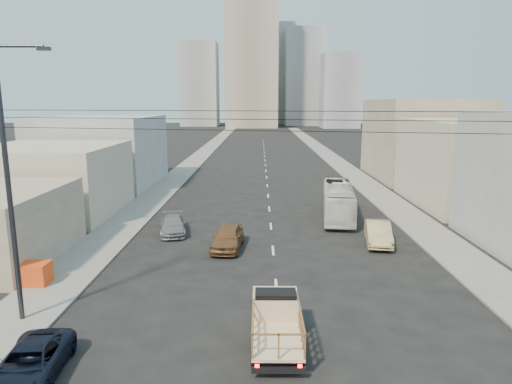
{
  "coord_description": "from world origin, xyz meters",
  "views": [
    {
      "loc": [
        -0.89,
        -14.82,
        9.59
      ],
      "look_at": [
        -1.14,
        16.22,
        3.5
      ],
      "focal_mm": 32.0,
      "sensor_mm": 36.0,
      "label": 1
    }
  ],
  "objects_px": {
    "flatbed_pickup": "(276,319)",
    "sedan_tan": "(378,233)",
    "city_bus": "(338,201)",
    "streetlamp_left": "(10,179)",
    "sedan_grey": "(173,225)",
    "crate_stack": "(32,273)",
    "sedan_brown": "(228,237)",
    "navy_pickup": "(30,364)"
  },
  "relations": [
    {
      "from": "navy_pickup",
      "to": "flatbed_pickup",
      "type": "bearing_deg",
      "value": 11.37
    },
    {
      "from": "navy_pickup",
      "to": "crate_stack",
      "type": "xyz_separation_m",
      "value": [
        -4.07,
        8.38,
        0.07
      ]
    },
    {
      "from": "city_bus",
      "to": "sedan_brown",
      "type": "distance_m",
      "value": 12.37
    },
    {
      "from": "flatbed_pickup",
      "to": "crate_stack",
      "type": "distance_m",
      "value": 14.09
    },
    {
      "from": "sedan_tan",
      "to": "flatbed_pickup",
      "type": "bearing_deg",
      "value": -110.35
    },
    {
      "from": "crate_stack",
      "to": "sedan_grey",
      "type": "bearing_deg",
      "value": 60.49
    },
    {
      "from": "navy_pickup",
      "to": "streetlamp_left",
      "type": "relative_size",
      "value": 0.37
    },
    {
      "from": "navy_pickup",
      "to": "streetlamp_left",
      "type": "bearing_deg",
      "value": 114.82
    },
    {
      "from": "sedan_grey",
      "to": "streetlamp_left",
      "type": "height_order",
      "value": "streetlamp_left"
    },
    {
      "from": "city_bus",
      "to": "sedan_grey",
      "type": "distance_m",
      "value": 14.1
    },
    {
      "from": "flatbed_pickup",
      "to": "sedan_brown",
      "type": "distance_m",
      "value": 12.6
    },
    {
      "from": "sedan_brown",
      "to": "city_bus",
      "type": "bearing_deg",
      "value": 49.6
    },
    {
      "from": "flatbed_pickup",
      "to": "sedan_tan",
      "type": "bearing_deg",
      "value": 60.85
    },
    {
      "from": "sedan_grey",
      "to": "crate_stack",
      "type": "relative_size",
      "value": 2.45
    },
    {
      "from": "flatbed_pickup",
      "to": "sedan_brown",
      "type": "xyz_separation_m",
      "value": [
        -2.79,
        12.28,
        -0.31
      ]
    },
    {
      "from": "navy_pickup",
      "to": "sedan_brown",
      "type": "bearing_deg",
      "value": 63.71
    },
    {
      "from": "sedan_grey",
      "to": "navy_pickup",
      "type": "bearing_deg",
      "value": -105.67
    },
    {
      "from": "sedan_grey",
      "to": "city_bus",
      "type": "bearing_deg",
      "value": 10.31
    },
    {
      "from": "flatbed_pickup",
      "to": "sedan_tan",
      "type": "relative_size",
      "value": 0.95
    },
    {
      "from": "navy_pickup",
      "to": "city_bus",
      "type": "bearing_deg",
      "value": 53.43
    },
    {
      "from": "city_bus",
      "to": "streetlamp_left",
      "type": "bearing_deg",
      "value": -124.63
    },
    {
      "from": "sedan_brown",
      "to": "sedan_grey",
      "type": "relative_size",
      "value": 1.04
    },
    {
      "from": "sedan_tan",
      "to": "crate_stack",
      "type": "relative_size",
      "value": 2.57
    },
    {
      "from": "streetlamp_left",
      "to": "city_bus",
      "type": "bearing_deg",
      "value": 47.92
    },
    {
      "from": "city_bus",
      "to": "sedan_brown",
      "type": "relative_size",
      "value": 2.2
    },
    {
      "from": "sedan_brown",
      "to": "sedan_tan",
      "type": "bearing_deg",
      "value": 11.62
    },
    {
      "from": "navy_pickup",
      "to": "sedan_grey",
      "type": "xyz_separation_m",
      "value": [
        1.57,
        18.35,
        0.02
      ]
    },
    {
      "from": "navy_pickup",
      "to": "city_bus",
      "type": "distance_m",
      "value": 27.67
    },
    {
      "from": "flatbed_pickup",
      "to": "navy_pickup",
      "type": "relative_size",
      "value": 0.99
    },
    {
      "from": "sedan_tan",
      "to": "sedan_grey",
      "type": "relative_size",
      "value": 1.05
    },
    {
      "from": "crate_stack",
      "to": "flatbed_pickup",
      "type": "bearing_deg",
      "value": -24.85
    },
    {
      "from": "sedan_brown",
      "to": "streetlamp_left",
      "type": "xyz_separation_m",
      "value": [
        -8.38,
        -10.35,
        5.65
      ]
    },
    {
      "from": "city_bus",
      "to": "crate_stack",
      "type": "relative_size",
      "value": 5.63
    },
    {
      "from": "city_bus",
      "to": "navy_pickup",
      "type": "bearing_deg",
      "value": -114.68
    },
    {
      "from": "navy_pickup",
      "to": "sedan_tan",
      "type": "height_order",
      "value": "sedan_tan"
    },
    {
      "from": "sedan_grey",
      "to": "crate_stack",
      "type": "distance_m",
      "value": 11.46
    },
    {
      "from": "sedan_tan",
      "to": "navy_pickup",
      "type": "bearing_deg",
      "value": -126.71
    },
    {
      "from": "flatbed_pickup",
      "to": "sedan_tan",
      "type": "xyz_separation_m",
      "value": [
        7.52,
        13.48,
        -0.33
      ]
    },
    {
      "from": "sedan_grey",
      "to": "flatbed_pickup",
      "type": "bearing_deg",
      "value": -76.58
    },
    {
      "from": "sedan_tan",
      "to": "crate_stack",
      "type": "bearing_deg",
      "value": -150.77
    },
    {
      "from": "sedan_brown",
      "to": "crate_stack",
      "type": "xyz_separation_m",
      "value": [
        -9.99,
        -6.36,
        -0.09
      ]
    },
    {
      "from": "navy_pickup",
      "to": "streetlamp_left",
      "type": "height_order",
      "value": "streetlamp_left"
    }
  ]
}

